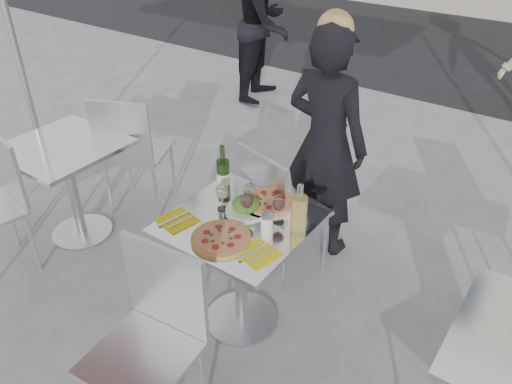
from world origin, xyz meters
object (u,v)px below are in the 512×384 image
Objects in this scene: woman_diner at (326,144)px; pizza_far at (269,202)px; carafe at (299,214)px; chair_near at (153,329)px; salad_plate at (246,206)px; side_chair_lfar at (131,147)px; wineglass_white_a at (222,192)px; wineglass_white_b at (249,191)px; main_table at (240,251)px; side_table_left at (69,172)px; chair_far at (275,205)px; napkin_right at (258,253)px; wineglass_red_a at (247,202)px; wineglass_red_b at (279,205)px; napkin_left at (177,220)px; pizza_near at (221,239)px; wine_bottle at (223,174)px; pedestrian_a at (265,24)px; sugar_shaker at (267,223)px.

woman_diner is 5.08× the size of pizza_far.
carafe is (0.32, -0.87, 0.07)m from woman_diner.
chair_near is 0.81m from salad_plate.
side_chair_lfar reaches higher than wineglass_white_a.
main_table is at bearing -77.47° from wineglass_white_b.
side_table_left is 0.78× the size of chair_near.
chair_far is 0.59× the size of woman_diner.
woman_diner is (0.07, 0.48, 0.24)m from chair_far.
napkin_right is at bearing -5.56° from side_table_left.
wineglass_red_a is 0.75× the size of napkin_right.
pizza_far reaches higher than side_table_left.
pizza_far is (1.54, 0.21, 0.23)m from side_table_left.
main_table is at bearing -148.10° from wineglass_red_b.
side_chair_lfar is 4.63× the size of napkin_left.
pizza_near is 0.35m from wineglass_red_b.
chair_far is at bearing 59.67° from wine_bottle.
pizza_near reaches higher than side_table_left.
pedestrian_a is at bearing 122.94° from wineglass_white_b.
woman_diner reaches higher than napkin_right.
napkin_left is at bearing 125.37° from side_chair_lfar.
salad_plate is 0.21m from sugar_shaker.
main_table is 0.32m from wineglass_red_a.
wineglass_white_b and wineglass_red_a have the same top height.
pizza_near is at bearing -136.46° from carafe.
side_table_left is 1.69m from sugar_shaker.
salad_plate reaches higher than main_table.
pizza_far is at bearing 87.35° from pizza_near.
wineglass_red_a is at bearing 49.35° from napkin_left.
wine_bottle is (-0.17, -0.29, 0.30)m from chair_far.
pizza_far is at bearing 127.59° from napkin_right.
pizza_far is 1.43× the size of salad_plate.
carafe is 0.34m from wineglass_white_b.
pedestrian_a is (-0.43, 3.07, 0.32)m from side_table_left.
pizza_near is 1.44× the size of napkin_right.
woman_diner is at bearing 90.36° from main_table.
wineglass_red_a is 0.17m from wineglass_red_b.
salad_plate reaches higher than side_table_left.
woman_diner is at bearing 88.41° from wineglass_white_b.
carafe is at bearing -26.51° from pizza_far.
wineglass_red_a is at bearing 84.67° from chair_near.
pizza_far is 0.31m from carafe.
main_table is at bearing 0.00° from side_table_left.
salad_plate is 2.06× the size of sugar_shaker.
carafe is at bearing 84.47° from napkin_right.
chair_near is at bearing -91.07° from pizza_far.
side_table_left is 1.51m from wineglass_white_b.
side_table_left is 1.55m from pizza_near.
wineglass_white_b is 0.75× the size of napkin_right.
salad_plate reaches higher than pizza_near.
wineglass_white_b is at bearing 147.78° from sugar_shaker.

